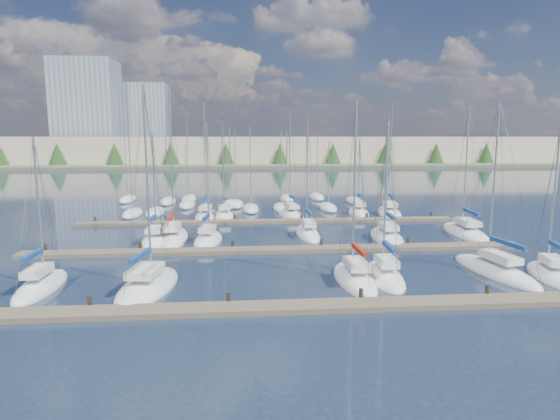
{
  "coord_description": "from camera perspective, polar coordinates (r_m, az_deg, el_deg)",
  "views": [
    {
      "loc": [
        -3.19,
        -23.82,
        9.94
      ],
      "look_at": [
        0.0,
        14.0,
        4.0
      ],
      "focal_mm": 30.0,
      "sensor_mm": 36.0,
      "label": 1
    }
  ],
  "objects": [
    {
      "name": "sailboat_n",
      "position": [
        59.08,
        -9.04,
        -0.71
      ],
      "size": [
        2.87,
        8.35,
        14.82
      ],
      "rotation": [
        0.0,
        0.0,
        -0.05
      ],
      "color": "white",
      "rests_on": "ground"
    },
    {
      "name": "sailboat_c",
      "position": [
        32.51,
        -15.78,
        -8.93
      ],
      "size": [
        4.39,
        8.84,
        14.03
      ],
      "rotation": [
        0.0,
        0.0,
        -0.15
      ],
      "color": "white",
      "rests_on": "ground"
    },
    {
      "name": "sailboat_o",
      "position": [
        58.69,
        -6.82,
        -0.72
      ],
      "size": [
        2.99,
        6.73,
        12.52
      ],
      "rotation": [
        0.0,
        0.0,
        0.1
      ],
      "color": "white",
      "rests_on": "ground"
    },
    {
      "name": "sailboat_q",
      "position": [
        61.93,
        9.57,
        -0.3
      ],
      "size": [
        3.08,
        7.12,
        10.37
      ],
      "rotation": [
        0.0,
        0.0,
        -0.09
      ],
      "color": "white",
      "rests_on": "ground"
    },
    {
      "name": "shoreline",
      "position": [
        173.9,
        -8.23,
        7.99
      ],
      "size": [
        400.0,
        60.0,
        38.0
      ],
      "color": "#666B51",
      "rests_on": "ground"
    },
    {
      "name": "sailboat_e",
      "position": [
        34.31,
        12.65,
        -7.84
      ],
      "size": [
        2.79,
        7.33,
        11.71
      ],
      "rotation": [
        0.0,
        0.0,
        -0.07
      ],
      "color": "white",
      "rests_on": "ground"
    },
    {
      "name": "dock_far",
      "position": [
        54.81,
        -1.41,
        -1.39
      ],
      "size": [
        44.0,
        1.93,
        1.1
      ],
      "color": "#6B5E4C",
      "rests_on": "ground"
    },
    {
      "name": "sailboat_l",
      "position": [
        47.37,
        12.88,
        -3.23
      ],
      "size": [
        3.52,
        8.75,
        12.92
      ],
      "rotation": [
        0.0,
        0.0,
        -0.09
      ],
      "color": "white",
      "rests_on": "ground"
    },
    {
      "name": "sailboat_m",
      "position": [
        52.06,
        21.63,
        -2.55
      ],
      "size": [
        4.06,
        10.28,
        13.7
      ],
      "rotation": [
        0.0,
        0.0,
        -0.1
      ],
      "color": "white",
      "rests_on": "ground"
    },
    {
      "name": "distant_boats",
      "position": [
        68.28,
        -5.74,
        0.73
      ],
      "size": [
        36.93,
        20.75,
        13.3
      ],
      "color": "#9EA0A5",
      "rests_on": "ground"
    },
    {
      "name": "dock_mid",
      "position": [
        41.14,
        -0.24,
        -4.87
      ],
      "size": [
        44.0,
        1.93,
        1.1
      ],
      "color": "#6B5E4C",
      "rests_on": "ground"
    },
    {
      "name": "sailboat_r",
      "position": [
        62.8,
        13.19,
        -0.27
      ],
      "size": [
        4.28,
        9.74,
        15.18
      ],
      "rotation": [
        0.0,
        0.0,
        -0.17
      ],
      "color": "white",
      "rests_on": "ground"
    },
    {
      "name": "sailboat_h",
      "position": [
        46.01,
        -14.95,
        -3.65
      ],
      "size": [
        2.61,
        6.47,
        11.14
      ],
      "rotation": [
        0.0,
        0.0,
        -0.03
      ],
      "color": "white",
      "rests_on": "ground"
    },
    {
      "name": "sailboat_d",
      "position": [
        33.25,
        9.06,
        -8.28
      ],
      "size": [
        2.48,
        7.93,
        13.06
      ],
      "rotation": [
        0.0,
        0.0,
        0.0
      ],
      "color": "white",
      "rests_on": "ground"
    },
    {
      "name": "sailboat_p",
      "position": [
        59.49,
        1.33,
        -0.54
      ],
      "size": [
        3.72,
        8.33,
        13.66
      ],
      "rotation": [
        0.0,
        0.0,
        0.13
      ],
      "color": "white",
      "rests_on": "ground"
    },
    {
      "name": "ground",
      "position": [
        84.47,
        -2.63,
        2.13
      ],
      "size": [
        400.0,
        400.0,
        0.0
      ],
      "primitive_type": "plane",
      "color": "#222F44",
      "rests_on": "ground"
    },
    {
      "name": "sailboat_f",
      "position": [
        38.19,
        24.7,
        -6.75
      ],
      "size": [
        3.75,
        9.57,
        13.24
      ],
      "rotation": [
        0.0,
        0.0,
        0.13
      ],
      "color": "white",
      "rests_on": "ground"
    },
    {
      "name": "sailboat_a",
      "position": [
        35.01,
        -27.13,
        -8.3
      ],
      "size": [
        2.2,
        7.29,
        10.73
      ],
      "rotation": [
        0.0,
        0.0,
        -0.0
      ],
      "color": "white",
      "rests_on": "ground"
    },
    {
      "name": "dock_near",
      "position": [
        27.81,
        2.12,
        -11.72
      ],
      "size": [
        44.0,
        1.93,
        1.1
      ],
      "color": "#6B5E4C",
      "rests_on": "ground"
    },
    {
      "name": "sailboat_g",
      "position": [
        38.86,
        30.07,
        -6.87
      ],
      "size": [
        3.77,
        6.93,
        11.35
      ],
      "rotation": [
        0.0,
        0.0,
        -0.24
      ],
      "color": "white",
      "rests_on": "ground"
    },
    {
      "name": "sailboat_i",
      "position": [
        47.1,
        -12.88,
        -3.28
      ],
      "size": [
        3.18,
        9.79,
        15.56
      ],
      "rotation": [
        0.0,
        0.0,
        0.05
      ],
      "color": "white",
      "rests_on": "ground"
    },
    {
      "name": "sailboat_j",
      "position": [
        45.41,
        -8.75,
        -3.61
      ],
      "size": [
        3.19,
        7.27,
        12.09
      ],
      "rotation": [
        0.0,
        0.0,
        -0.11
      ],
      "color": "white",
      "rests_on": "ground"
    },
    {
      "name": "sailboat_k",
      "position": [
        47.84,
        3.4,
        -2.88
      ],
      "size": [
        2.23,
        8.16,
        12.53
      ],
      "rotation": [
        0.0,
        0.0,
        0.0
      ],
      "color": "white",
      "rests_on": "ground"
    }
  ]
}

